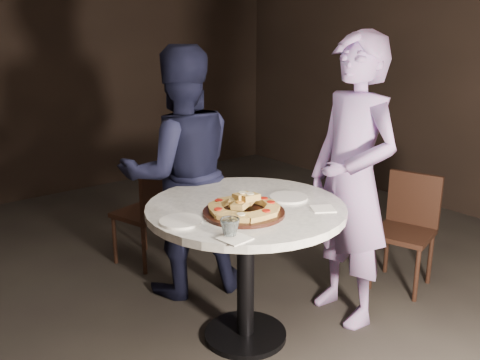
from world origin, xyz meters
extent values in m
plane|color=black|center=(0.00, 0.00, 0.00)|extent=(7.00, 7.00, 0.00)
cylinder|color=black|center=(0.05, 0.13, 0.02)|extent=(0.53, 0.53, 0.03)
cylinder|color=black|center=(0.05, 0.13, 0.41)|extent=(0.11, 0.11, 0.75)
cylinder|color=silver|center=(0.05, 0.13, 0.79)|extent=(1.20, 1.20, 0.04)
cylinder|color=black|center=(-0.04, 0.02, 0.82)|extent=(0.52, 0.52, 0.02)
cube|color=#AC8742|center=(0.10, 0.03, 0.85)|extent=(0.09, 0.10, 0.04)
cylinder|color=#B3190E|center=(0.10, 0.03, 0.87)|extent=(0.05, 0.05, 0.01)
cube|color=#AC8742|center=(0.08, 0.10, 0.85)|extent=(0.11, 0.11, 0.04)
cube|color=#AC8742|center=(0.03, 0.15, 0.85)|extent=(0.11, 0.11, 0.04)
cylinder|color=beige|center=(0.03, 0.15, 0.87)|extent=(0.06, 0.06, 0.01)
cube|color=#AC8742|center=(-0.04, 0.17, 0.85)|extent=(0.10, 0.09, 0.04)
cube|color=#AC8742|center=(-0.11, 0.16, 0.85)|extent=(0.11, 0.10, 0.04)
cylinder|color=#B3190E|center=(-0.11, 0.16, 0.87)|extent=(0.05, 0.05, 0.01)
cube|color=#AC8742|center=(-0.16, 0.11, 0.85)|extent=(0.11, 0.11, 0.04)
cube|color=#AC8742|center=(-0.19, 0.05, 0.85)|extent=(0.10, 0.11, 0.04)
cylinder|color=#B3190E|center=(-0.19, 0.05, 0.87)|extent=(0.05, 0.05, 0.01)
cube|color=#AC8742|center=(-0.18, -0.02, 0.85)|extent=(0.10, 0.11, 0.04)
cube|color=#AC8742|center=(-0.15, -0.08, 0.85)|extent=(0.11, 0.11, 0.04)
cylinder|color=beige|center=(-0.15, -0.08, 0.87)|extent=(0.06, 0.06, 0.01)
cube|color=#AC8742|center=(-0.09, -0.12, 0.85)|extent=(0.10, 0.08, 0.04)
cube|color=#AC8742|center=(-0.02, -0.12, 0.85)|extent=(0.09, 0.07, 0.04)
cylinder|color=#B3190E|center=(-0.02, -0.12, 0.87)|extent=(0.04, 0.04, 0.01)
cube|color=#AC8742|center=(0.05, -0.09, 0.85)|extent=(0.11, 0.11, 0.04)
cube|color=#AC8742|center=(0.09, -0.04, 0.85)|extent=(0.10, 0.11, 0.04)
cylinder|color=#B3190E|center=(0.09, -0.04, 0.87)|extent=(0.05, 0.05, 0.01)
cube|color=#AC8742|center=(0.00, 0.04, 0.88)|extent=(0.11, 0.11, 0.03)
cylinder|color=#2D6B1E|center=(0.00, 0.04, 0.89)|extent=(0.06, 0.06, 0.01)
cube|color=#AC8742|center=(-0.07, 0.07, 0.88)|extent=(0.11, 0.11, 0.03)
cylinder|color=beige|center=(-0.07, 0.07, 0.89)|extent=(0.06, 0.06, 0.01)
cube|color=#AC8742|center=(-0.09, 0.00, 0.88)|extent=(0.11, 0.10, 0.04)
cylinder|color=orange|center=(-0.09, 0.00, 0.89)|extent=(0.06, 0.06, 0.01)
cube|color=#AC8742|center=(-0.04, 0.04, 0.91)|extent=(0.10, 0.08, 0.04)
cylinder|color=beige|center=(-0.04, 0.04, 0.92)|extent=(0.05, 0.05, 0.01)
cube|color=#AC8742|center=(-0.02, 0.00, 0.91)|extent=(0.10, 0.08, 0.04)
cylinder|color=beige|center=(-0.02, 0.00, 0.92)|extent=(0.05, 0.05, 0.01)
cylinder|color=white|center=(-0.36, 0.13, 0.82)|extent=(0.26, 0.26, 0.01)
cylinder|color=white|center=(0.31, 0.06, 0.82)|extent=(0.28, 0.28, 0.01)
imported|color=silver|center=(-0.28, -0.16, 0.86)|extent=(0.10, 0.10, 0.09)
cube|color=white|center=(-0.29, -0.21, 0.82)|extent=(0.14, 0.14, 0.01)
cube|color=white|center=(0.33, -0.18, 0.82)|extent=(0.16, 0.16, 0.01)
cube|color=black|center=(0.11, 1.41, 0.39)|extent=(0.45, 0.45, 0.03)
cube|color=black|center=(0.16, 1.23, 0.58)|extent=(0.36, 0.13, 0.39)
cylinder|color=black|center=(0.22, 1.60, 0.19)|extent=(0.04, 0.04, 0.39)
cylinder|color=black|center=(-0.08, 1.51, 0.19)|extent=(0.04, 0.04, 0.39)
cylinder|color=black|center=(0.30, 1.30, 0.19)|extent=(0.04, 0.04, 0.39)
cylinder|color=black|center=(0.00, 1.21, 0.19)|extent=(0.04, 0.04, 0.39)
cube|color=black|center=(1.29, -0.05, 0.39)|extent=(0.45, 0.45, 0.03)
cube|color=black|center=(1.46, 0.00, 0.58)|extent=(0.14, 0.35, 0.39)
cylinder|color=black|center=(1.09, 0.05, 0.19)|extent=(0.04, 0.04, 0.39)
cylinder|color=black|center=(1.18, -0.25, 0.19)|extent=(0.04, 0.04, 0.39)
cylinder|color=black|center=(1.39, 0.14, 0.19)|extent=(0.04, 0.04, 0.39)
cylinder|color=black|center=(1.48, -0.16, 0.19)|extent=(0.04, 0.04, 0.39)
imported|color=black|center=(0.11, 0.86, 0.82)|extent=(0.95, 0.84, 1.63)
imported|color=#866EAA|center=(0.71, -0.05, 0.86)|extent=(0.49, 0.68, 1.73)
camera|label=1|loc=(-1.68, -1.98, 1.76)|focal=40.00mm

